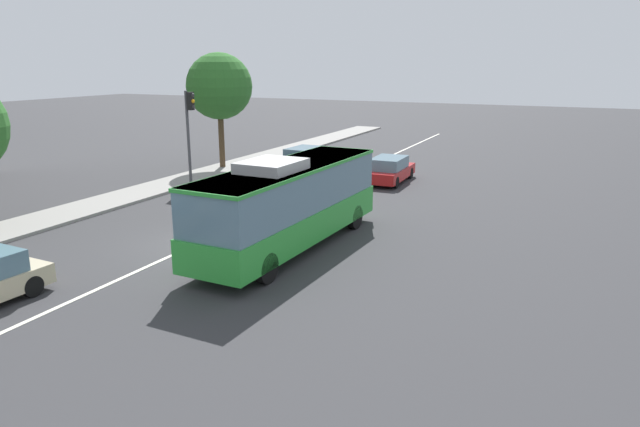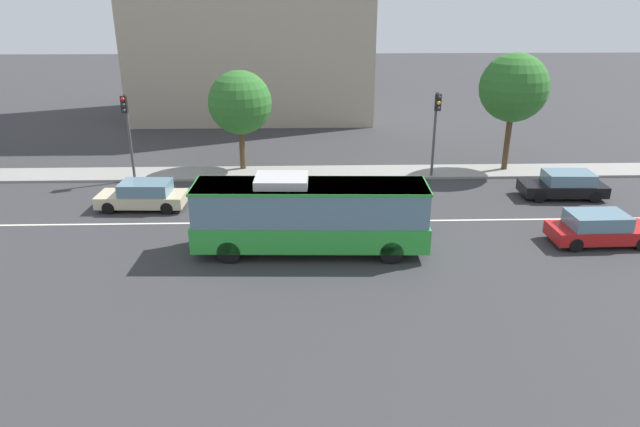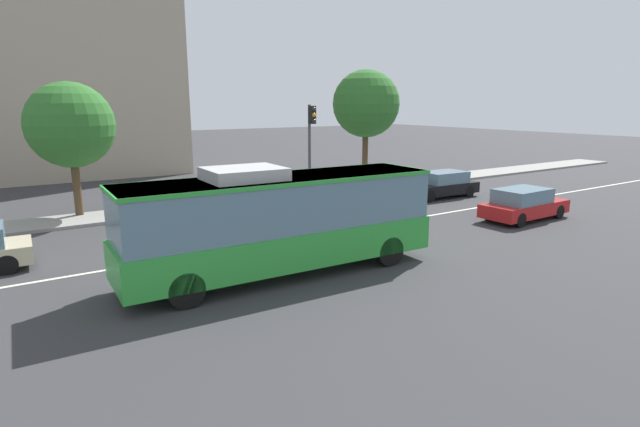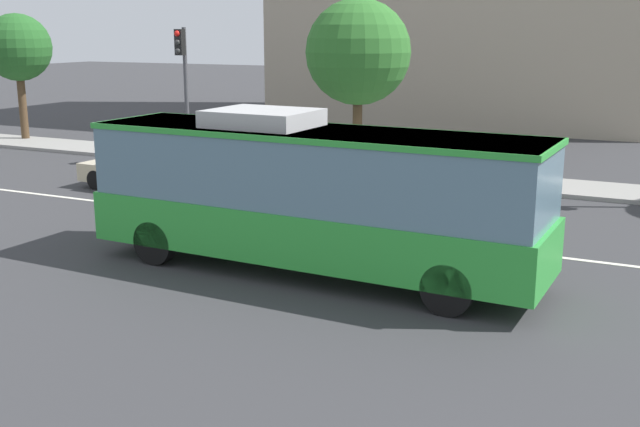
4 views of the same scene
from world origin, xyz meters
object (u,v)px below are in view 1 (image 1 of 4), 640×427
at_px(sedan_black, 303,159).
at_px(traffic_light_mid_block, 190,121).
at_px(transit_bus, 290,201).
at_px(sedan_red, 390,170).
at_px(street_tree_kerbside_right, 219,86).

relative_size(sedan_black, traffic_light_mid_block, 0.88).
bearing_deg(transit_bus, sedan_red, 4.16).
bearing_deg(transit_bus, sedan_black, 27.07).
relative_size(transit_bus, sedan_black, 2.21).
bearing_deg(sedan_black, street_tree_kerbside_right, -70.03).
xyz_separation_m(sedan_red, sedan_black, (1.06, 6.09, 0.00)).
relative_size(traffic_light_mid_block, street_tree_kerbside_right, 0.71).
xyz_separation_m(transit_bus, sedan_black, (14.07, 6.59, -1.09)).
relative_size(sedan_red, street_tree_kerbside_right, 0.62).
height_order(transit_bus, traffic_light_mid_block, traffic_light_mid_block).
distance_m(traffic_light_mid_block, street_tree_kerbside_right, 5.35).
bearing_deg(transit_bus, street_tree_kerbside_right, 44.95).
distance_m(sedan_black, street_tree_kerbside_right, 6.93).
xyz_separation_m(sedan_black, traffic_light_mid_block, (-6.51, 3.63, 2.84)).
distance_m(sedan_red, street_tree_kerbside_right, 12.00).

